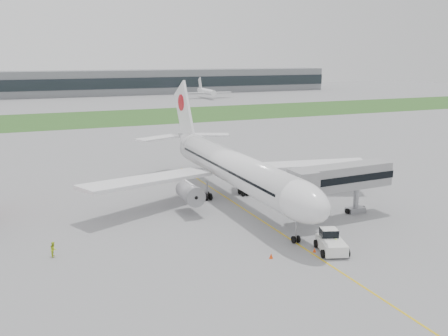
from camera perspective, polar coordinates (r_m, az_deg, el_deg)
name	(u,v)px	position (r m, az deg, el deg)	size (l,w,h in m)	color
ground	(244,209)	(75.11, 2.28, -4.70)	(600.00, 600.00, 0.00)	gray
apron_markings	(259,219)	(70.85, 4.01, -5.82)	(70.00, 70.00, 0.04)	gold
grass_strip	(104,118)	(188.62, -13.51, 5.57)	(600.00, 50.00, 0.02)	#305A21
terminal_building	(70,83)	(296.62, -17.24, 9.22)	(320.00, 22.30, 14.00)	gray
airliner	(231,166)	(77.93, 0.79, 0.26)	(48.13, 53.95, 17.88)	white
pushback_tug	(331,242)	(60.54, 12.11, -8.26)	(4.36, 5.35, 2.43)	white
jet_bridge	(336,179)	(71.18, 12.71, -1.22)	(16.71, 5.55, 7.73)	gray
safety_cone_left	(271,256)	(57.69, 5.41, -9.97)	(0.44, 0.44, 0.61)	#E73F0C
safety_cone_right	(315,250)	(60.13, 10.31, -9.20)	(0.38, 0.38, 0.52)	#E73F0C
ground_crew_near	(335,245)	(60.60, 12.58, -8.61)	(0.57, 0.37, 1.55)	#B5FE2A
ground_crew_far	(54,249)	(60.95, -18.90, -8.77)	(0.86, 0.67, 1.78)	#C4E125
distant_aircraft_right	(206,98)	(269.05, -2.02, 7.97)	(27.33, 24.11, 10.45)	white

